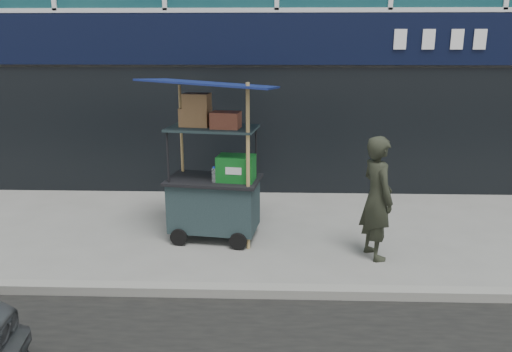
{
  "coord_description": "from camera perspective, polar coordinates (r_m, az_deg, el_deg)",
  "views": [
    {
      "loc": [
        -0.06,
        -5.45,
        2.9
      ],
      "look_at": [
        -0.28,
        1.2,
        1.07
      ],
      "focal_mm": 35.0,
      "sensor_mm": 36.0,
      "label": 1
    }
  ],
  "objects": [
    {
      "name": "ground",
      "position": [
        6.18,
        2.27,
        -12.66
      ],
      "size": [
        80.0,
        80.0,
        0.0
      ],
      "primitive_type": "plane",
      "color": "slate",
      "rests_on": "ground"
    },
    {
      "name": "vendor_man",
      "position": [
        6.89,
        13.66,
        -2.45
      ],
      "size": [
        0.57,
        0.71,
        1.69
      ],
      "primitive_type": "imported",
      "rotation": [
        0.0,
        0.0,
        1.88
      ],
      "color": "#25291E",
      "rests_on": "ground"
    },
    {
      "name": "curb",
      "position": [
        5.97,
        2.28,
        -13.05
      ],
      "size": [
        80.0,
        0.18,
        0.12
      ],
      "primitive_type": "cube",
      "color": "gray",
      "rests_on": "ground"
    },
    {
      "name": "vendor_cart",
      "position": [
        7.35,
        -4.72,
        -0.94
      ],
      "size": [
        1.93,
        1.5,
        2.41
      ],
      "rotation": [
        0.0,
        0.0,
        -0.14
      ],
      "color": "black",
      "rests_on": "ground"
    }
  ]
}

